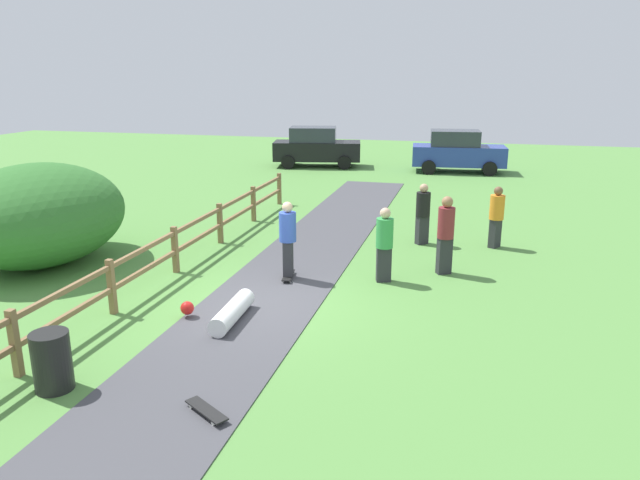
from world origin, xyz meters
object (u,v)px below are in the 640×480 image
at_px(trash_bin, 52,361).
at_px(skateboard_loose, 206,410).
at_px(skater_fallen, 229,312).
at_px(bystander_maroon, 446,231).
at_px(bystander_orange, 497,214).
at_px(bush_large, 39,214).
at_px(bystander_green, 384,241).
at_px(bystander_black, 423,211).
at_px(skater_riding, 288,236).
at_px(parked_car_black, 316,147).
at_px(parked_car_blue, 457,151).

height_order(trash_bin, skateboard_loose, trash_bin).
xyz_separation_m(skater_fallen, bystander_maroon, (3.75, 3.85, 0.82)).
xyz_separation_m(skateboard_loose, bystander_orange, (3.97, 9.46, 0.82)).
distance_m(bush_large, bystander_green, 8.32).
relative_size(bystander_orange, bystander_maroon, 0.90).
relative_size(skateboard_loose, bystander_orange, 0.47).
bearing_deg(bystander_black, skater_fallen, -115.83).
distance_m(skater_riding, bystander_orange, 5.95).
bearing_deg(trash_bin, parked_car_black, 94.66).
relative_size(skateboard_loose, bystander_black, 0.47).
xyz_separation_m(bystander_green, parked_car_blue, (0.99, 15.84, 0.03)).
distance_m(skater_riding, skater_fallen, 2.72).
bearing_deg(bystander_orange, bystander_green, -125.75).
bearing_deg(trash_bin, bystander_maroon, 52.26).
distance_m(skater_fallen, parked_car_blue, 19.14).
bearing_deg(bystander_green, parked_car_blue, 86.41).
xyz_separation_m(skater_riding, skater_fallen, (-0.36, -2.57, -0.81)).
distance_m(bystander_orange, bystander_black, 1.92).
bearing_deg(parked_car_blue, bush_large, -119.19).
bearing_deg(parked_car_blue, skater_fallen, -100.44).
distance_m(skater_fallen, bystander_orange, 8.10).
distance_m(skateboard_loose, bystander_orange, 10.29).
distance_m(skateboard_loose, parked_car_black, 22.31).
bearing_deg(skater_riding, skater_fallen, -98.08).
xyz_separation_m(trash_bin, bystander_black, (4.55, 9.20, 0.46)).
height_order(skateboard_loose, bystander_orange, bystander_orange).
height_order(bush_large, trash_bin, bush_large).
bearing_deg(bystander_maroon, bystander_green, -145.21).
distance_m(bystander_black, parked_car_black, 14.07).
xyz_separation_m(trash_bin, bystander_maroon, (5.28, 6.82, 0.57)).
distance_m(bush_large, skateboard_loose, 8.66).
relative_size(skater_riding, bystander_green, 1.05).
height_order(skater_fallen, bystander_green, bystander_green).
distance_m(trash_bin, parked_car_black, 21.85).
bearing_deg(bystander_black, bystander_green, -99.49).
bearing_deg(bystander_green, skater_fallen, -129.80).
bearing_deg(parked_car_black, bush_large, -98.58).
height_order(bystander_maroon, parked_car_black, parked_car_black).
distance_m(bystander_black, bystander_green, 3.32).
xyz_separation_m(skater_riding, parked_car_blue, (3.10, 16.24, -0.05)).
bearing_deg(trash_bin, bystander_orange, 55.35).
relative_size(trash_bin, bystander_black, 0.54).
xyz_separation_m(bush_large, bystander_orange, (10.74, 4.18, -0.32)).
distance_m(skateboard_loose, bystander_green, 6.28).
relative_size(skateboard_loose, bystander_maroon, 0.43).
distance_m(skater_riding, bystander_maroon, 3.62).
bearing_deg(parked_car_blue, bystander_orange, -83.26).
bearing_deg(parked_car_black, bystander_orange, -56.44).
xyz_separation_m(skater_fallen, bystander_green, (2.47, 2.97, 0.73)).
height_order(skater_fallen, bystander_black, bystander_black).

